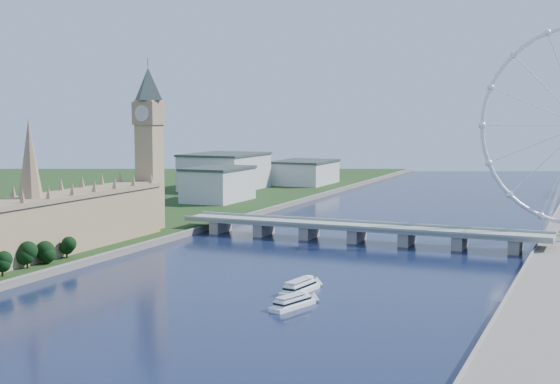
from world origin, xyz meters
The scene contains 6 objects.
parliament_range centered at (-128.00, 170.00, 18.48)m, with size 24.00×200.00×70.00m.
big_ben centered at (-128.00, 278.00, 66.57)m, with size 20.02×20.02×110.00m.
westminster_bridge centered at (0.00, 300.00, 6.63)m, with size 220.00×22.00×9.50m.
city_skyline centered at (39.22, 560.08, 16.96)m, with size 505.00×280.00×32.00m.
tour_boat_near centered at (17.42, 165.59, 0.00)m, with size 6.93×27.27×6.00m, color white, non-canonical shape.
tour_boat_far centered at (24.30, 140.69, 0.00)m, with size 6.39×25.26×5.54m, color white, non-canonical shape.
Camera 1 is at (136.53, -134.07, 75.93)m, focal length 50.00 mm.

